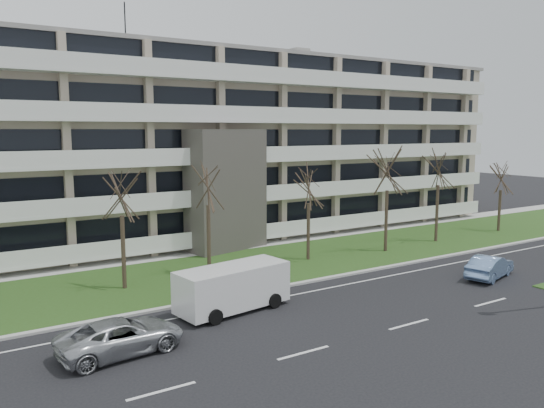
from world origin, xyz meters
TOP-DOWN VIEW (x-y plane):
  - ground at (0.00, 0.00)m, footprint 160.00×160.00m
  - grass_verge at (0.00, 13.00)m, footprint 90.00×10.00m
  - curb at (0.00, 8.00)m, footprint 90.00×0.35m
  - sidewalk at (0.00, 18.50)m, footprint 90.00×2.00m
  - lane_edge_line at (0.00, 6.50)m, footprint 90.00×0.12m
  - apartment_building at (-0.01, 25.32)m, footprint 60.50×15.10m
  - silver_pickup at (-12.24, 3.90)m, footprint 5.28×2.83m
  - blue_sedan at (10.00, 2.98)m, footprint 4.51×2.60m
  - white_van at (-5.94, 6.08)m, footprint 6.04×3.03m
  - tree_2 at (-9.56, 12.51)m, footprint 3.76×3.76m
  - tree_3 at (-4.29, 12.47)m, footprint 3.94×3.94m
  - tree_4 at (3.25, 12.49)m, footprint 3.56×3.56m
  - tree_5 at (9.64, 11.54)m, footprint 4.08×4.08m
  - tree_6 at (15.57, 11.95)m, footprint 4.11×4.11m
  - tree_7 at (23.89, 12.10)m, footprint 3.28×3.28m

SIDE VIEW (x-z plane):
  - ground at x=0.00m, z-range 0.00..0.00m
  - lane_edge_line at x=0.00m, z-range 0.00..0.01m
  - grass_verge at x=0.00m, z-range 0.00..0.06m
  - sidewalk at x=0.00m, z-range 0.00..0.08m
  - curb at x=0.00m, z-range 0.00..0.12m
  - blue_sedan at x=10.00m, z-range 0.00..1.41m
  - silver_pickup at x=-12.24m, z-range 0.00..1.41m
  - white_van at x=-5.94m, z-range 0.22..2.47m
  - tree_7 at x=23.89m, z-range 1.82..8.39m
  - tree_4 at x=3.25m, z-range 1.97..9.08m
  - tree_2 at x=-9.56m, z-range 2.09..9.61m
  - tree_3 at x=-4.29m, z-range 2.19..10.07m
  - tree_5 at x=9.64m, z-range 2.27..10.43m
  - tree_6 at x=15.57m, z-range 2.28..10.50m
  - apartment_building at x=-0.01m, z-range -1.76..16.99m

